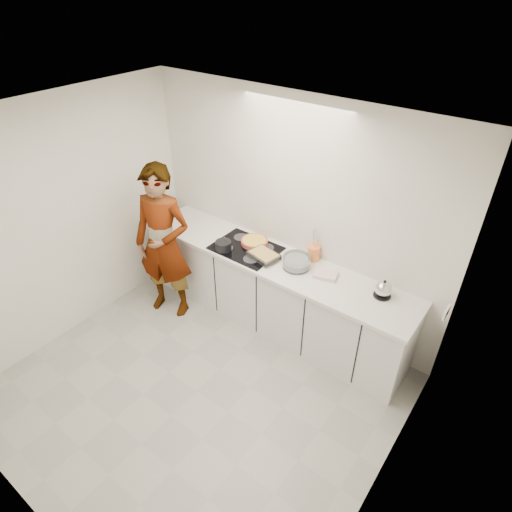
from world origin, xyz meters
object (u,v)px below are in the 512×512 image
Objects in this scene: cook at (164,244)px; saucepan at (223,245)px; baking_dish at (264,255)px; mixing_bowl at (296,262)px; tart_dish at (254,241)px; kettle at (383,289)px; utensil_crock at (314,253)px; hob at (246,248)px.

saucepan is at bearing 12.03° from cook.
baking_dish is (0.46, 0.13, -0.02)m from saucepan.
saucepan is 0.85m from mixing_bowl.
baking_dish reaches higher than tart_dish.
kettle is at bearing -1.87° from cook.
tart_dish is 2.21× the size of saucepan.
tart_dish is 1.03m from cook.
saucepan is 0.69m from cook.
mixing_bowl is 0.17× the size of cook.
tart_dish is 0.62m from mixing_bowl.
hob is at bearing -158.81° from utensil_crock.
baking_dish is 1.16m from cook.
hob is at bearing -176.33° from mixing_bowl.
kettle is 2.42m from cook.
kettle is 0.10× the size of cook.
saucepan is 1.08× the size of utensil_crock.
utensil_crock is (0.07, 0.23, 0.02)m from mixing_bowl.
kettle is 1.14× the size of utensil_crock.
cook is at bearing -141.39° from tart_dish.
saucepan is at bearing -135.62° from hob.
utensil_crock reaches higher than hob.
kettle is at bearing 5.15° from hob.
saucepan reaches higher than hob.
utensil_crock is (-0.84, 0.13, 0.00)m from kettle.
saucepan is at bearing -169.70° from kettle.
tart_dish is at bearing 172.14° from mixing_bowl.
baking_dish is 0.53m from utensil_crock.
mixing_bowl is (0.61, -0.08, 0.02)m from tart_dish.
hob is at bearing 44.38° from saucepan.
mixing_bowl is 1.89× the size of utensil_crock.
utensil_crock is at bearing 10.42° from cook.
tart_dish is at bearing 78.74° from hob.
mixing_bowl is at bearing 14.78° from saucepan.
cook is at bearing -150.40° from saucepan.
cook reaches higher than baking_dish.
utensil_crock is at bearing 26.88° from saucepan.
tart_dish is (0.02, 0.13, 0.03)m from hob.
mixing_bowl is (0.36, 0.08, 0.01)m from baking_dish.
hob is 0.26m from saucepan.
saucepan is (-0.20, -0.30, 0.02)m from tart_dish.
baking_dish is (0.28, -0.04, 0.04)m from hob.
utensil_crock is at bearing 36.33° from baking_dish.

